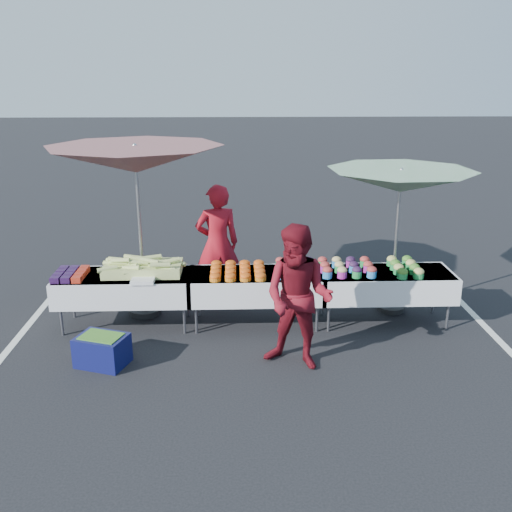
{
  "coord_description": "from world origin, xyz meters",
  "views": [
    {
      "loc": [
        -0.26,
        -7.38,
        3.37
      ],
      "look_at": [
        0.0,
        0.0,
        1.0
      ],
      "focal_mm": 40.0,
      "sensor_mm": 36.0,
      "label": 1
    }
  ],
  "objects_px": {
    "umbrella_left": "(136,161)",
    "umbrella_right": "(401,182)",
    "table_left": "(125,286)",
    "customer": "(298,298)",
    "storage_bin": "(102,350)",
    "table_right": "(385,283)",
    "table_center": "(256,285)",
    "vendor": "(217,244)"
  },
  "relations": [
    {
      "from": "umbrella_left",
      "to": "umbrella_right",
      "type": "xyz_separation_m",
      "value": [
        3.65,
        0.0,
        -0.32
      ]
    },
    {
      "from": "table_left",
      "to": "umbrella_right",
      "type": "distance_m",
      "value": 4.08
    },
    {
      "from": "customer",
      "to": "umbrella_right",
      "type": "distance_m",
      "value": 2.5
    },
    {
      "from": "customer",
      "to": "storage_bin",
      "type": "relative_size",
      "value": 2.54
    },
    {
      "from": "table_right",
      "to": "storage_bin",
      "type": "xyz_separation_m",
      "value": [
        -3.7,
        -1.12,
        -0.39
      ]
    },
    {
      "from": "table_right",
      "to": "storage_bin",
      "type": "bearing_deg",
      "value": -163.08
    },
    {
      "from": "umbrella_left",
      "to": "table_left",
      "type": "bearing_deg",
      "value": -114.45
    },
    {
      "from": "table_left",
      "to": "table_right",
      "type": "relative_size",
      "value": 1.0
    },
    {
      "from": "table_right",
      "to": "storage_bin",
      "type": "distance_m",
      "value": 3.88
    },
    {
      "from": "table_right",
      "to": "customer",
      "type": "bearing_deg",
      "value": -137.72
    },
    {
      "from": "table_left",
      "to": "umbrella_right",
      "type": "relative_size",
      "value": 0.7
    },
    {
      "from": "table_center",
      "to": "umbrella_left",
      "type": "bearing_deg",
      "value": 166.12
    },
    {
      "from": "vendor",
      "to": "customer",
      "type": "relative_size",
      "value": 1.04
    },
    {
      "from": "vendor",
      "to": "storage_bin",
      "type": "distance_m",
      "value": 2.54
    },
    {
      "from": "vendor",
      "to": "storage_bin",
      "type": "relative_size",
      "value": 2.65
    },
    {
      "from": "umbrella_left",
      "to": "table_right",
      "type": "bearing_deg",
      "value": -6.67
    },
    {
      "from": "table_center",
      "to": "table_left",
      "type": "bearing_deg",
      "value": 180.0
    },
    {
      "from": "table_center",
      "to": "table_right",
      "type": "bearing_deg",
      "value": 0.0
    },
    {
      "from": "umbrella_left",
      "to": "umbrella_right",
      "type": "height_order",
      "value": "umbrella_left"
    },
    {
      "from": "table_right",
      "to": "vendor",
      "type": "height_order",
      "value": "vendor"
    },
    {
      "from": "table_right",
      "to": "vendor",
      "type": "bearing_deg",
      "value": 159.01
    },
    {
      "from": "table_left",
      "to": "vendor",
      "type": "bearing_deg",
      "value": 35.89
    },
    {
      "from": "customer",
      "to": "storage_bin",
      "type": "height_order",
      "value": "customer"
    },
    {
      "from": "vendor",
      "to": "umbrella_right",
      "type": "relative_size",
      "value": 0.69
    },
    {
      "from": "table_center",
      "to": "umbrella_left",
      "type": "height_order",
      "value": "umbrella_left"
    },
    {
      "from": "vendor",
      "to": "storage_bin",
      "type": "bearing_deg",
      "value": 44.09
    },
    {
      "from": "vendor",
      "to": "table_center",
      "type": "bearing_deg",
      "value": 109.14
    },
    {
      "from": "table_left",
      "to": "vendor",
      "type": "relative_size",
      "value": 1.02
    },
    {
      "from": "vendor",
      "to": "table_right",
      "type": "bearing_deg",
      "value": 146.68
    },
    {
      "from": "umbrella_right",
      "to": "vendor",
      "type": "bearing_deg",
      "value": 168.99
    },
    {
      "from": "vendor",
      "to": "umbrella_right",
      "type": "bearing_deg",
      "value": 156.65
    },
    {
      "from": "umbrella_left",
      "to": "vendor",
      "type": "bearing_deg",
      "value": 25.25
    },
    {
      "from": "vendor",
      "to": "storage_bin",
      "type": "xyz_separation_m",
      "value": [
        -1.35,
        -2.03,
        -0.72
      ]
    },
    {
      "from": "table_center",
      "to": "vendor",
      "type": "relative_size",
      "value": 1.02
    },
    {
      "from": "table_left",
      "to": "table_center",
      "type": "height_order",
      "value": "same"
    },
    {
      "from": "table_left",
      "to": "storage_bin",
      "type": "bearing_deg",
      "value": -94.97
    },
    {
      "from": "table_right",
      "to": "vendor",
      "type": "distance_m",
      "value": 2.54
    },
    {
      "from": "customer",
      "to": "umbrella_left",
      "type": "relative_size",
      "value": 0.71
    },
    {
      "from": "table_left",
      "to": "table_right",
      "type": "bearing_deg",
      "value": 0.0
    },
    {
      "from": "table_right",
      "to": "umbrella_right",
      "type": "bearing_deg",
      "value": 60.24
    },
    {
      "from": "table_right",
      "to": "umbrella_left",
      "type": "bearing_deg",
      "value": 173.33
    },
    {
      "from": "customer",
      "to": "table_center",
      "type": "bearing_deg",
      "value": 134.67
    }
  ]
}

